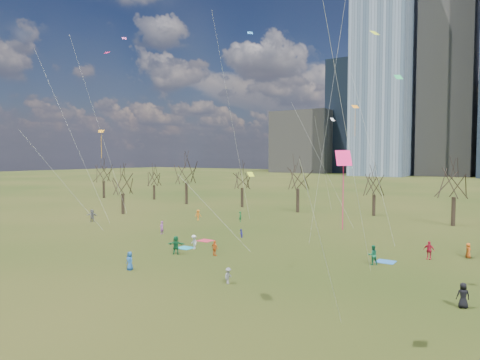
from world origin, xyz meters
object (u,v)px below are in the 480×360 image
Objects in this scene: blanket_crimson at (205,241)px; person_0 at (130,261)px; person_4 at (215,248)px; blanket_teal at (185,248)px; blanket_navy at (386,262)px.

person_0 reaches higher than blanket_crimson.
person_4 is at bearing -44.66° from blanket_crimson.
person_4 is (4.67, -1.08, 0.72)m from blanket_teal.
person_4 is at bearing -13.01° from blanket_teal.
blanket_teal is 19.72m from blanket_navy.
person_0 is 1.06× the size of person_4.
blanket_navy is 15.75m from person_4.
blanket_teal is 1.09× the size of person_4.
blanket_teal and blanket_navy have the same top height.
person_0 reaches higher than blanket_navy.
person_4 is (5.30, -5.24, 0.72)m from blanket_crimson.
blanket_navy is 1.03× the size of person_0.
blanket_navy is 1.00× the size of blanket_crimson.
person_4 reaches higher than blanket_navy.
blanket_navy is 22.54m from person_0.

